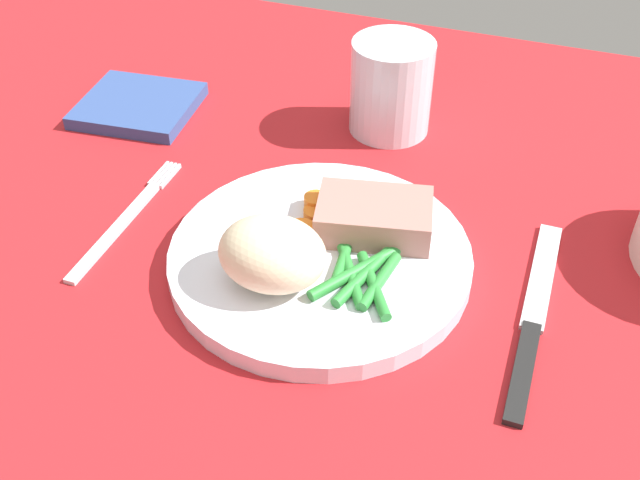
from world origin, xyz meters
The scene contains 10 objects.
dining_table centered at (0.00, 0.00, 1.00)cm, with size 120.00×90.00×2.00cm.
dinner_plate centered at (2.88, 0.00, 2.80)cm, with size 23.28×23.28×1.60cm, color white.
meat_portion centered at (6.02, 3.66, 4.94)cm, with size 8.84×5.72×2.68cm, color #B2756B.
mashed_potatoes centered at (0.78, -4.19, 6.11)cm, with size 7.91×6.53×5.02cm, color beige.
carrot_slices centered at (0.97, 1.78, 4.13)cm, with size 2.53×7.01×1.15cm.
green_beans centered at (6.76, -1.85, 4.02)cm, with size 6.35×8.18×0.88cm.
fork centered at (-14.21, -0.26, 2.20)cm, with size 1.44×16.60×0.40cm.
knife centered at (19.26, -0.29, 2.20)cm, with size 1.70×20.50×0.64cm.
water_glass centered at (2.40, 21.03, 5.89)cm, with size 7.74×7.74×8.97cm.
napkin centered at (-22.20, 15.49, 2.64)cm, with size 11.04×10.18×1.28cm, color #334C8C.
Camera 1 is at (17.45, -40.28, 41.36)cm, focal length 41.98 mm.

